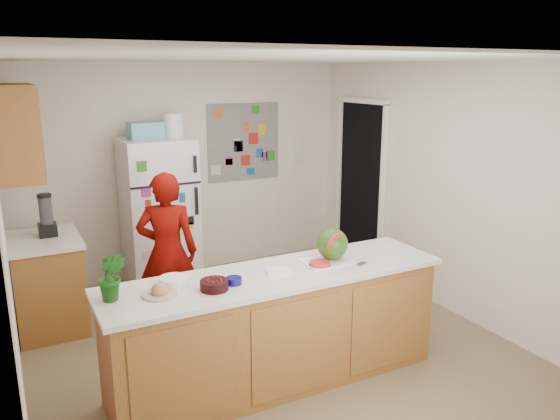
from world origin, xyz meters
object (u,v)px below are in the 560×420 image
refrigerator (159,215)px  person (168,252)px  cherry_bowl (214,285)px  watermelon (332,244)px

refrigerator → person: bearing=-101.8°
refrigerator → cherry_bowl: 2.49m
cherry_bowl → person: bearing=87.5°
person → watermelon: (1.00, -1.25, 0.29)m
refrigerator → watermelon: 2.47m
person → watermelon: 1.63m
person → refrigerator: bearing=-80.5°
refrigerator → watermelon: (0.78, -2.33, 0.21)m
person → watermelon: size_ratio=6.03×
refrigerator → person: size_ratio=1.11×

